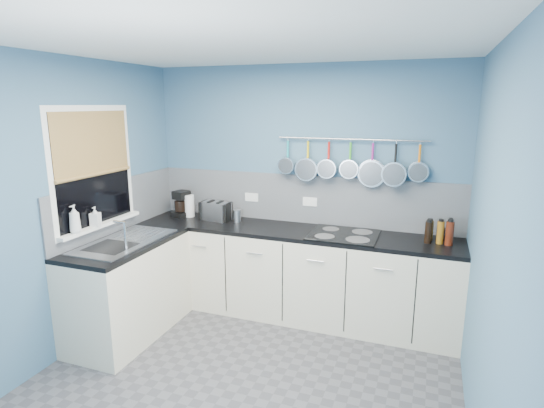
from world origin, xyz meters
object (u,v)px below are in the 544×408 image
Objects in this scene: coffee_maker at (181,204)px; paper_towel at (189,206)px; soap_bottle_b at (95,216)px; soap_bottle_a at (75,219)px; hob at (344,235)px; toaster at (216,211)px; canister at (237,216)px.

paper_towel is at bearing 33.73° from coffee_maker.
paper_towel is at bearing 73.69° from soap_bottle_b.
paper_towel is at bearing 76.51° from soap_bottle_a.
hob is (1.82, -0.09, -0.13)m from coffee_maker.
paper_towel is 0.85× the size of coffee_maker.
hob is at bearing 25.07° from soap_bottle_b.
soap_bottle_b is 0.61× the size of coffee_maker.
soap_bottle_a reaches higher than hob.
paper_towel is 0.10m from coffee_maker.
soap_bottle_a is at bearing -106.69° from toaster.
paper_towel is at bearing 176.03° from hob.
coffee_maker is (-0.09, -0.03, 0.02)m from paper_towel.
hob is (1.73, -0.12, -0.11)m from paper_towel.
coffee_maker is 0.43m from toaster.
paper_towel is 0.33m from toaster.
hob is (2.05, 0.96, -0.23)m from soap_bottle_b.
soap_bottle_b is 1.37× the size of canister.
hob is (1.16, -0.11, -0.06)m from canister.
hob is at bearing 5.96° from toaster.
coffee_maker is 0.45× the size of hob.
coffee_maker is (0.23, 1.05, -0.09)m from soap_bottle_b.
soap_bottle_b is 0.71× the size of paper_towel.
canister is (0.66, 0.02, -0.08)m from coffee_maker.
coffee_maker is 0.67m from canister.
coffee_maker is 1.83m from hob.
coffee_maker is 2.25× the size of canister.
soap_bottle_a is at bearing -90.00° from soap_bottle_b.
canister is at bearing -0.64° from paper_towel.
coffee_maker is (0.23, 1.29, -0.13)m from soap_bottle_a.
toaster is (0.33, -0.02, -0.02)m from paper_towel.
soap_bottle_b reaches higher than hob.
soap_bottle_b reaches higher than coffee_maker.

